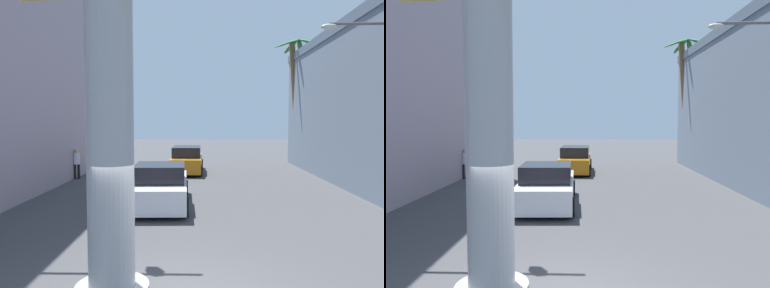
# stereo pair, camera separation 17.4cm
# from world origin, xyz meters

# --- Properties ---
(ground_plane) EXTENTS (89.17, 89.17, 0.00)m
(ground_plane) POSITION_xyz_m (0.00, 10.00, 0.00)
(ground_plane) COLOR #424244
(car_lead) EXTENTS (2.19, 4.94, 1.56)m
(car_lead) POSITION_xyz_m (-1.19, 7.50, 0.70)
(car_lead) COLOR black
(car_lead) RESTS_ON ground
(car_far) EXTENTS (1.95, 4.65, 1.56)m
(car_far) POSITION_xyz_m (-0.53, 16.26, 0.74)
(car_far) COLOR black
(car_far) RESTS_ON ground
(palm_tree_far_right) EXTENTS (3.42, 3.12, 8.77)m
(palm_tree_far_right) POSITION_xyz_m (6.97, 20.32, 5.27)
(palm_tree_far_right) COLOR brown
(palm_tree_far_right) RESTS_ON ground
(pedestrian_far_left) EXTENTS (0.44, 0.44, 1.62)m
(pedestrian_far_left) POSITION_xyz_m (-6.34, 13.63, 0.94)
(pedestrian_far_left) COLOR black
(pedestrian_far_left) RESTS_ON ground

